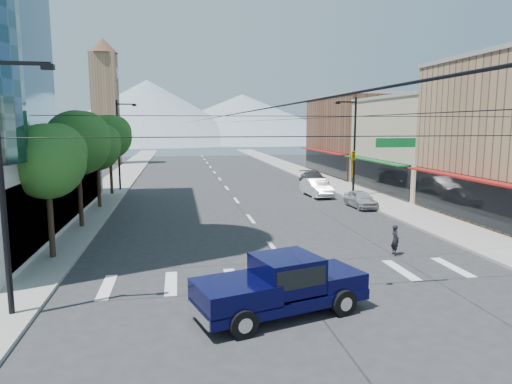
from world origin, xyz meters
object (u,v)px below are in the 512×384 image
at_px(pedestrian, 395,240).
at_px(parked_car_mid, 316,188).
at_px(parked_car_near, 361,199).
at_px(pickup_truck, 280,285).
at_px(parked_car_far, 314,180).

height_order(pedestrian, parked_car_mid, parked_car_mid).
height_order(parked_car_near, parked_car_mid, parked_car_mid).
xyz_separation_m(pickup_truck, parked_car_far, (10.66, 31.13, -0.27)).
bearing_deg(pickup_truck, parked_car_mid, 53.56).
bearing_deg(pickup_truck, parked_car_near, 43.76).
height_order(pickup_truck, pedestrian, pickup_truck).
relative_size(pickup_truck, parked_car_mid, 1.33).
distance_m(pedestrian, parked_car_mid, 19.21).
distance_m(pickup_truck, parked_car_far, 32.91).
relative_size(parked_car_near, parked_car_mid, 0.83).
bearing_deg(pedestrian, parked_car_far, -6.41).
relative_size(pickup_truck, pedestrian, 4.18).
distance_m(pedestrian, parked_car_near, 13.42).
bearing_deg(parked_car_mid, parked_car_near, -77.75).
bearing_deg(parked_car_far, parked_car_near, -84.62).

